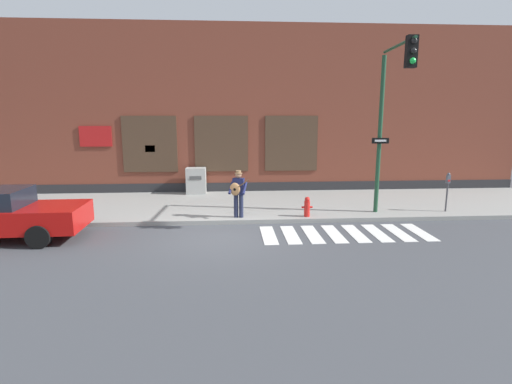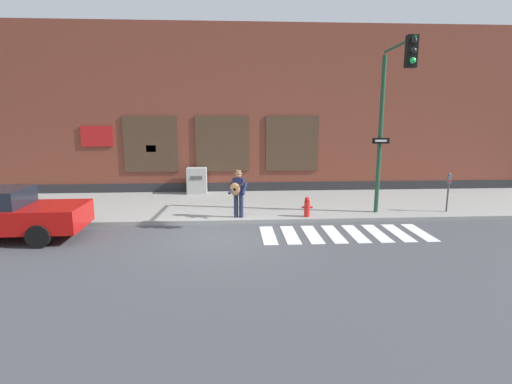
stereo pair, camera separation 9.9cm
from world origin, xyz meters
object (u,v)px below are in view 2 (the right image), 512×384
object	(u,v)px
red_car	(2,214)
fire_hydrant	(307,207)
utility_box	(197,181)
busker	(238,191)
parking_meter	(449,186)
traffic_light	(391,103)

from	to	relation	value
red_car	fire_hydrant	size ratio (longest dim) A/B	6.62
utility_box	fire_hydrant	world-z (taller)	utility_box
busker	parking_meter	size ratio (longest dim) A/B	1.14
busker	parking_meter	xyz separation A→B (m)	(7.65, 0.36, 0.02)
utility_box	fire_hydrant	distance (m)	6.09
traffic_light	parking_meter	world-z (taller)	traffic_light
utility_box	traffic_light	bearing A→B (deg)	-36.06
red_car	busker	world-z (taller)	busker
parking_meter	utility_box	world-z (taller)	parking_meter
utility_box	fire_hydrant	size ratio (longest dim) A/B	1.67
fire_hydrant	busker	bearing A→B (deg)	179.46
red_car	busker	bearing A→B (deg)	12.66
traffic_light	parking_meter	bearing A→B (deg)	18.05
traffic_light	busker	bearing A→B (deg)	174.15
utility_box	busker	bearing A→B (deg)	-68.06
busker	fire_hydrant	xyz separation A→B (m)	(2.40, -0.02, -0.58)
fire_hydrant	utility_box	bearing A→B (deg)	133.34
traffic_light	fire_hydrant	world-z (taller)	traffic_light
red_car	utility_box	xyz separation A→B (m)	(5.22, 5.97, -0.04)
traffic_light	fire_hydrant	distance (m)	4.40
red_car	fire_hydrant	bearing A→B (deg)	9.36
utility_box	fire_hydrant	bearing A→B (deg)	-46.66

